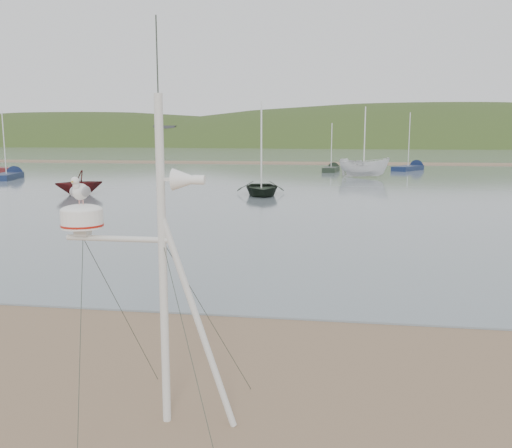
# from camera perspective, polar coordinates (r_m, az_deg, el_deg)

# --- Properties ---
(ground) EXTENTS (560.00, 560.00, 0.00)m
(ground) POSITION_cam_1_polar(r_m,az_deg,el_deg) (8.43, -21.04, -17.23)
(ground) COLOR brown
(ground) RESTS_ON ground
(water) EXTENTS (560.00, 256.00, 0.04)m
(water) POSITION_cam_1_polar(r_m,az_deg,el_deg) (138.61, 7.20, 7.55)
(water) COLOR slate
(water) RESTS_ON ground
(sandbar) EXTENTS (560.00, 7.00, 0.07)m
(sandbar) POSITION_cam_1_polar(r_m,az_deg,el_deg) (76.69, 5.85, 6.40)
(sandbar) COLOR brown
(sandbar) RESTS_ON water
(hill_ridge) EXTENTS (620.00, 180.00, 80.00)m
(hill_ridge) POSITION_cam_1_polar(r_m,az_deg,el_deg) (243.07, 12.18, 3.41)
(hill_ridge) COLOR #2A3C18
(hill_ridge) RESTS_ON ground
(far_cottages) EXTENTS (294.40, 6.30, 8.00)m
(far_cottages) POSITION_cam_1_polar(r_m,az_deg,el_deg) (202.50, 8.61, 9.12)
(far_cottages) COLOR white
(far_cottages) RESTS_ON ground
(mast_rig) EXTENTS (2.25, 2.40, 5.07)m
(mast_rig) POSITION_cam_1_polar(r_m,az_deg,el_deg) (7.09, -10.20, -11.11)
(mast_rig) COLOR silver
(mast_rig) RESTS_ON ground
(boat_dark) EXTENTS (3.22, 1.45, 4.35)m
(boat_dark) POSITION_cam_1_polar(r_m,az_deg,el_deg) (34.04, 0.57, 6.70)
(boat_dark) COLOR black
(boat_dark) RESTS_ON water
(boat_red) EXTENTS (2.82, 2.92, 2.93)m
(boat_red) POSITION_cam_1_polar(r_m,az_deg,el_deg) (36.24, -18.18, 5.27)
(boat_red) COLOR #511213
(boat_red) RESTS_ON water
(boat_white) EXTENTS (2.40, 2.38, 4.77)m
(boat_white) POSITION_cam_1_polar(r_m,az_deg,el_deg) (49.99, 11.32, 7.54)
(boat_white) COLOR silver
(boat_white) RESTS_ON water
(sailboat_blue_far) EXTENTS (4.83, 6.83, 6.85)m
(sailboat_blue_far) POSITION_cam_1_polar(r_m,az_deg,el_deg) (63.87, 16.32, 5.75)
(sailboat_blue_far) COLOR #121E3F
(sailboat_blue_far) RESTS_ON ground
(sailboat_blue_near) EXTENTS (3.28, 6.64, 6.44)m
(sailboat_blue_near) POSITION_cam_1_polar(r_m,az_deg,el_deg) (53.54, -24.26, 4.73)
(sailboat_blue_near) COLOR #121E3F
(sailboat_blue_near) RESTS_ON ground
(sailboat_dark_mid) EXTENTS (2.00, 5.60, 5.50)m
(sailboat_dark_mid) POSITION_cam_1_polar(r_m,az_deg,el_deg) (59.39, 8.08, 5.80)
(sailboat_dark_mid) COLOR black
(sailboat_dark_mid) RESTS_ON ground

